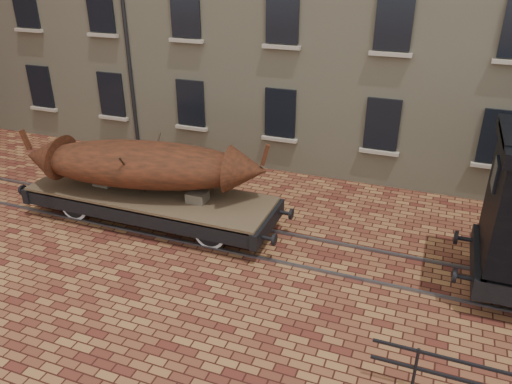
% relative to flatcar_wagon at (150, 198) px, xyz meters
% --- Properties ---
extents(ground, '(90.00, 90.00, 0.00)m').
position_rel_flatcar_wagon_xyz_m(ground, '(4.83, 0.00, -0.78)').
color(ground, '#501F18').
extents(rail_track, '(30.00, 1.52, 0.06)m').
position_rel_flatcar_wagon_xyz_m(rail_track, '(4.83, 0.00, -0.75)').
color(rail_track, '#59595E').
rests_on(rail_track, ground).
extents(flatcar_wagon, '(8.24, 2.24, 1.24)m').
position_rel_flatcar_wagon_xyz_m(flatcar_wagon, '(0.00, 0.00, 0.00)').
color(flatcar_wagon, brown).
rests_on(flatcar_wagon, ground).
extents(iron_boat, '(7.23, 3.19, 1.71)m').
position_rel_flatcar_wagon_xyz_m(iron_boat, '(-0.13, 0.00, 1.07)').
color(iron_boat, '#5B2412').
rests_on(iron_boat, flatcar_wagon).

